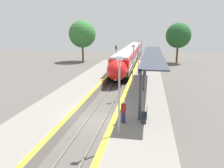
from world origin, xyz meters
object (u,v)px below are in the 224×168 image
object	(u,v)px
lamppost_near	(119,91)
lamppost_far	(139,54)
platform_bench	(145,115)
train	(130,55)
person_waiting	(123,111)
railway_signal	(116,55)
lamppost_mid	(133,65)
lamppost_farthest	(142,49)

from	to	relation	value
lamppost_near	lamppost_far	size ratio (longest dim) A/B	1.00
platform_bench	train	bearing A→B (deg)	97.16
person_waiting	railway_signal	distance (m)	28.38
lamppost_far	railway_signal	bearing A→B (deg)	120.12
lamppost_mid	lamppost_farthest	distance (m)	21.35
lamppost_far	lamppost_farthest	xyz separation A→B (m)	(0.00, 10.68, 0.00)
lamppost_mid	lamppost_farthest	xyz separation A→B (m)	(0.00, 21.35, 0.00)
train	lamppost_far	xyz separation A→B (m)	(2.52, -13.99, 1.67)
railway_signal	lamppost_far	size ratio (longest dim) A/B	0.90
lamppost_mid	lamppost_near	bearing A→B (deg)	-90.00
railway_signal	lamppost_near	distance (m)	30.14
train	platform_bench	xyz separation A→B (m)	(4.14, -32.93, -0.78)
lamppost_near	lamppost_farthest	distance (m)	32.03
lamppost_mid	person_waiting	bearing A→B (deg)	-89.51
railway_signal	lamppost_mid	size ratio (longest dim) A/B	0.90
railway_signal	lamppost_near	size ratio (longest dim) A/B	0.90
person_waiting	lamppost_farthest	xyz separation A→B (m)	(-0.08, 30.23, 2.05)
railway_signal	lamppost_near	bearing A→B (deg)	-80.72
platform_bench	lamppost_mid	xyz separation A→B (m)	(-1.62, 8.27, 2.45)
lamppost_near	lamppost_far	world-z (taller)	same
platform_bench	person_waiting	size ratio (longest dim) A/B	0.89
lamppost_near	lamppost_farthest	xyz separation A→B (m)	(0.00, 32.03, 0.00)
train	lamppost_farthest	bearing A→B (deg)	-52.78
train	person_waiting	xyz separation A→B (m)	(2.59, -33.54, -0.38)
platform_bench	person_waiting	bearing A→B (deg)	-158.39
person_waiting	lamppost_farthest	size ratio (longest dim) A/B	0.33
platform_bench	lamppost_near	size ratio (longest dim) A/B	0.30
platform_bench	lamppost_farthest	size ratio (longest dim) A/B	0.30
lamppost_near	lamppost_mid	distance (m)	10.68
platform_bench	lamppost_farthest	xyz separation A→B (m)	(-1.62, 29.62, 2.45)
railway_signal	lamppost_far	distance (m)	9.74
platform_bench	lamppost_farthest	distance (m)	29.77
train	railway_signal	world-z (taller)	railway_signal
lamppost_mid	lamppost_far	world-z (taller)	same
railway_signal	lamppost_mid	xyz separation A→B (m)	(4.86, -19.05, 1.07)
railway_signal	lamppost_mid	bearing A→B (deg)	-75.69
person_waiting	lamppost_near	bearing A→B (deg)	-92.42
lamppost_mid	lamppost_farthest	world-z (taller)	same
lamppost_far	lamppost_farthest	world-z (taller)	same
person_waiting	platform_bench	bearing A→B (deg)	21.61
train	lamppost_far	bearing A→B (deg)	-79.80
person_waiting	lamppost_farthest	bearing A→B (deg)	90.14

